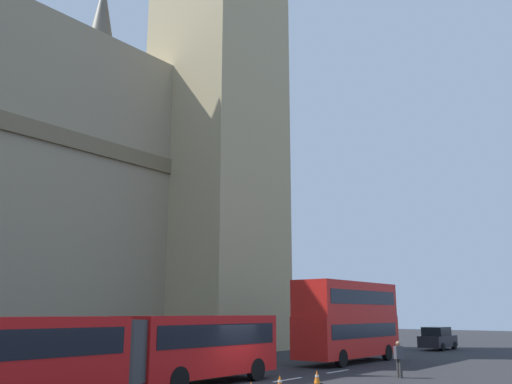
{
  "coord_description": "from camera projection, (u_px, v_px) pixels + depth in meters",
  "views": [
    {
      "loc": [
        -18.79,
        -15.17,
        3.04
      ],
      "look_at": [
        5.16,
        3.84,
        9.85
      ],
      "focal_mm": 37.98,
      "sensor_mm": 36.0,
      "label": 1
    }
  ],
  "objects": [
    {
      "name": "traffic_cone_east",
      "position": [
        317.0,
        377.0,
        23.55
      ],
      "size": [
        0.36,
        0.36,
        0.58
      ],
      "color": "black",
      "rests_on": "ground_plane"
    },
    {
      "name": "sedan_lead",
      "position": [
        438.0,
        339.0,
        44.98
      ],
      "size": [
        4.4,
        1.86,
        1.85
      ],
      "color": "black",
      "rests_on": "ground_plane"
    },
    {
      "name": "double_decker_bus",
      "position": [
        348.0,
        318.0,
        34.01
      ],
      "size": [
        9.25,
        2.54,
        4.9
      ],
      "color": "red",
      "rests_on": "ground_plane"
    },
    {
      "name": "traffic_cone_middle",
      "position": [
        280.0,
        382.0,
        21.8
      ],
      "size": [
        0.36,
        0.36,
        0.58
      ],
      "color": "black",
      "rests_on": "ground_plane"
    },
    {
      "name": "pedestrian_near_cones",
      "position": [
        399.0,
        358.0,
        25.86
      ],
      "size": [
        0.47,
        0.41,
        1.69
      ],
      "color": "#333333",
      "rests_on": "ground_plane"
    },
    {
      "name": "articulated_bus",
      "position": [
        119.0,
        348.0,
        20.31
      ],
      "size": [
        16.62,
        2.54,
        2.9
      ],
      "color": "red",
      "rests_on": "ground_plane"
    }
  ]
}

